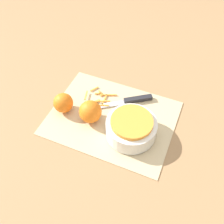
% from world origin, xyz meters
% --- Properties ---
extents(ground_plane, '(4.00, 4.00, 0.00)m').
position_xyz_m(ground_plane, '(0.00, 0.00, 0.00)').
color(ground_plane, '#9E754C').
extents(cutting_board, '(0.46, 0.35, 0.01)m').
position_xyz_m(cutting_board, '(0.00, 0.00, 0.00)').
color(cutting_board, '#CCB284').
rests_on(cutting_board, ground_plane).
extents(bowl_speckled, '(0.18, 0.18, 0.08)m').
position_xyz_m(bowl_speckled, '(-0.09, 0.04, 0.04)').
color(bowl_speckled, silver).
rests_on(bowl_speckled, cutting_board).
extents(knife, '(0.23, 0.17, 0.02)m').
position_xyz_m(knife, '(-0.04, -0.10, 0.01)').
color(knife, '#232328').
rests_on(knife, cutting_board).
extents(orange_left, '(0.07, 0.07, 0.07)m').
position_xyz_m(orange_left, '(0.18, 0.04, 0.04)').
color(orange_left, orange).
rests_on(orange_left, cutting_board).
extents(orange_right, '(0.08, 0.08, 0.08)m').
position_xyz_m(orange_right, '(0.07, 0.04, 0.05)').
color(orange_right, orange).
rests_on(orange_right, cutting_board).
extents(peel_pile, '(0.12, 0.10, 0.01)m').
position_xyz_m(peel_pile, '(0.08, -0.07, 0.01)').
color(peel_pile, orange).
rests_on(peel_pile, cutting_board).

